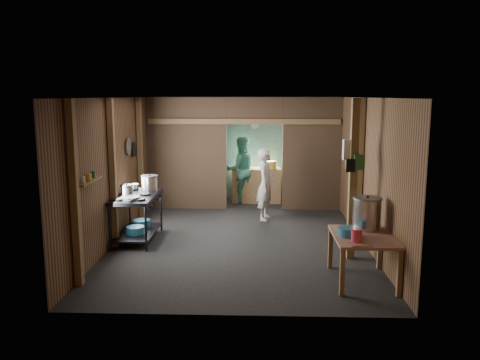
{
  "coord_description": "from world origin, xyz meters",
  "views": [
    {
      "loc": [
        0.32,
        -9.07,
        2.64
      ],
      "look_at": [
        0.0,
        -0.2,
        1.1
      ],
      "focal_mm": 36.61,
      "sensor_mm": 36.0,
      "label": 1
    }
  ],
  "objects_px": {
    "stove_pot_large": "(150,184)",
    "pink_bucket": "(357,235)",
    "gas_range": "(137,218)",
    "stock_pot": "(367,214)",
    "cook": "(266,184)",
    "yellow_tub": "(270,165)",
    "prep_table": "(362,258)"
  },
  "relations": [
    {
      "from": "gas_range",
      "to": "pink_bucket",
      "type": "relative_size",
      "value": 8.18
    },
    {
      "from": "gas_range",
      "to": "cook",
      "type": "xyz_separation_m",
      "value": [
        2.38,
        1.64,
        0.34
      ]
    },
    {
      "from": "stock_pot",
      "to": "pink_bucket",
      "type": "bearing_deg",
      "value": -112.84
    },
    {
      "from": "stock_pot",
      "to": "cook",
      "type": "relative_size",
      "value": 0.32
    },
    {
      "from": "stove_pot_large",
      "to": "pink_bucket",
      "type": "xyz_separation_m",
      "value": [
        3.38,
        -2.55,
        -0.23
      ]
    },
    {
      "from": "stock_pot",
      "to": "pink_bucket",
      "type": "relative_size",
      "value": 2.81
    },
    {
      "from": "gas_range",
      "to": "stock_pot",
      "type": "bearing_deg",
      "value": -21.76
    },
    {
      "from": "gas_range",
      "to": "cook",
      "type": "distance_m",
      "value": 2.91
    },
    {
      "from": "gas_range",
      "to": "yellow_tub",
      "type": "bearing_deg",
      "value": 53.5
    },
    {
      "from": "gas_range",
      "to": "prep_table",
      "type": "height_order",
      "value": "gas_range"
    },
    {
      "from": "gas_range",
      "to": "cook",
      "type": "height_order",
      "value": "cook"
    },
    {
      "from": "yellow_tub",
      "to": "cook",
      "type": "bearing_deg",
      "value": -94.07
    },
    {
      "from": "gas_range",
      "to": "stove_pot_large",
      "type": "height_order",
      "value": "stove_pot_large"
    },
    {
      "from": "pink_bucket",
      "to": "yellow_tub",
      "type": "relative_size",
      "value": 0.54
    },
    {
      "from": "gas_range",
      "to": "pink_bucket",
      "type": "bearing_deg",
      "value": -31.54
    },
    {
      "from": "gas_range",
      "to": "stock_pot",
      "type": "xyz_separation_m",
      "value": [
        3.82,
        -1.53,
        0.48
      ]
    },
    {
      "from": "prep_table",
      "to": "pink_bucket",
      "type": "bearing_deg",
      "value": -118.24
    },
    {
      "from": "stove_pot_large",
      "to": "pink_bucket",
      "type": "bearing_deg",
      "value": -37.01
    },
    {
      "from": "cook",
      "to": "gas_range",
      "type": "bearing_deg",
      "value": 137.94
    },
    {
      "from": "prep_table",
      "to": "stove_pot_large",
      "type": "height_order",
      "value": "stove_pot_large"
    },
    {
      "from": "prep_table",
      "to": "stock_pot",
      "type": "distance_m",
      "value": 0.68
    },
    {
      "from": "stock_pot",
      "to": "stove_pot_large",
      "type": "bearing_deg",
      "value": 152.58
    },
    {
      "from": "pink_bucket",
      "to": "cook",
      "type": "bearing_deg",
      "value": 107.07
    },
    {
      "from": "prep_table",
      "to": "pink_bucket",
      "type": "height_order",
      "value": "pink_bucket"
    },
    {
      "from": "gas_range",
      "to": "stock_pot",
      "type": "relative_size",
      "value": 2.91
    },
    {
      "from": "stock_pot",
      "to": "pink_bucket",
      "type": "xyz_separation_m",
      "value": [
        -0.27,
        -0.65,
        -0.14
      ]
    },
    {
      "from": "stock_pot",
      "to": "pink_bucket",
      "type": "distance_m",
      "value": 0.72
    },
    {
      "from": "prep_table",
      "to": "pink_bucket",
      "type": "distance_m",
      "value": 0.55
    },
    {
      "from": "gas_range",
      "to": "prep_table",
      "type": "xyz_separation_m",
      "value": [
        3.71,
        -1.88,
        -0.09
      ]
    },
    {
      "from": "stove_pot_large",
      "to": "pink_bucket",
      "type": "distance_m",
      "value": 4.24
    },
    {
      "from": "gas_range",
      "to": "yellow_tub",
      "type": "relative_size",
      "value": 4.39
    },
    {
      "from": "cook",
      "to": "prep_table",
      "type": "bearing_deg",
      "value": -145.83
    }
  ]
}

